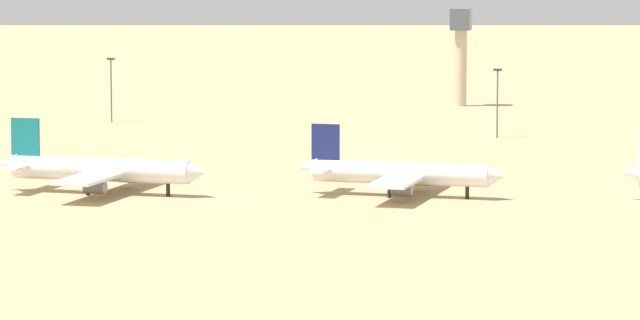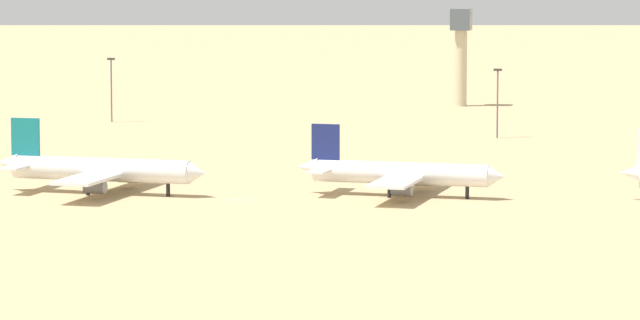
% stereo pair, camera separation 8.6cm
% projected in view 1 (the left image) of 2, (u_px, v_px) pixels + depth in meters
% --- Properties ---
extents(ground, '(4000.00, 4000.00, 0.00)m').
position_uv_depth(ground, '(237.00, 199.00, 297.27)').
color(ground, tan).
extents(parked_jet_teal_2, '(37.37, 31.46, 12.34)m').
position_uv_depth(parked_jet_teal_2, '(99.00, 170.00, 303.60)').
color(parked_jet_teal_2, white).
rests_on(parked_jet_teal_2, ground).
extents(parked_jet_navy_3, '(35.28, 29.70, 11.65)m').
position_uv_depth(parked_jet_navy_3, '(399.00, 173.00, 300.44)').
color(parked_jet_navy_3, white).
rests_on(parked_jet_navy_3, ground).
extents(control_tower, '(5.20, 5.20, 25.38)m').
position_uv_depth(control_tower, '(461.00, 47.00, 475.09)').
color(control_tower, '#C6B793').
rests_on(control_tower, ground).
extents(light_pole_mid, '(1.80, 0.50, 15.21)m').
position_uv_depth(light_pole_mid, '(111.00, 85.00, 431.04)').
color(light_pole_mid, '#59595E').
rests_on(light_pole_mid, ground).
extents(light_pole_east, '(1.80, 0.50, 15.03)m').
position_uv_depth(light_pole_east, '(497.00, 98.00, 394.14)').
color(light_pole_east, '#59595E').
rests_on(light_pole_east, ground).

